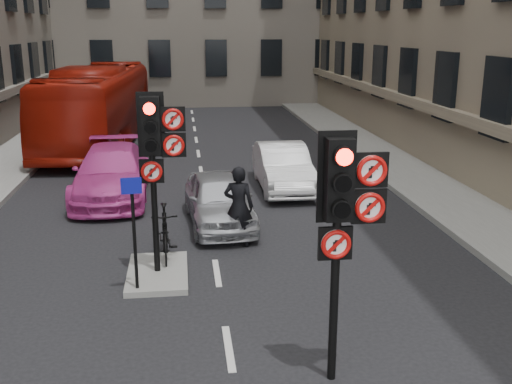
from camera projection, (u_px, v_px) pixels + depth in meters
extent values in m
cube|color=gray|center=(421.00, 176.00, 19.80)|extent=(3.00, 50.00, 0.16)
cube|color=gray|center=(158.00, 273.00, 12.11)|extent=(1.20, 2.00, 0.12)
cylinder|color=black|center=(334.00, 302.00, 8.29)|extent=(0.12, 0.12, 2.40)
cube|color=black|center=(339.00, 179.00, 7.82)|extent=(0.36, 0.28, 1.10)
cube|color=black|center=(336.00, 177.00, 7.95)|extent=(0.52, 0.03, 1.25)
cylinder|color=#FF1407|center=(345.00, 157.00, 7.50)|extent=(0.22, 0.01, 0.22)
cylinder|color=black|center=(344.00, 184.00, 7.59)|extent=(0.22, 0.01, 0.22)
cylinder|color=black|center=(343.00, 210.00, 7.68)|extent=(0.22, 0.01, 0.22)
cube|color=black|center=(371.00, 170.00, 7.82)|extent=(0.47, 0.05, 0.47)
cylinder|color=white|center=(372.00, 171.00, 7.78)|extent=(0.41, 0.02, 0.41)
torus|color=#BF0C0A|center=(372.00, 171.00, 7.77)|extent=(0.41, 0.06, 0.41)
cube|color=#BF0C0A|center=(372.00, 171.00, 7.77)|extent=(0.25, 0.01, 0.25)
cube|color=black|center=(369.00, 206.00, 7.96)|extent=(0.47, 0.05, 0.47)
cylinder|color=white|center=(370.00, 207.00, 7.92)|extent=(0.41, 0.02, 0.41)
torus|color=#BF0C0A|center=(370.00, 208.00, 7.90)|extent=(0.41, 0.06, 0.41)
cube|color=#BF0C0A|center=(370.00, 208.00, 7.90)|extent=(0.25, 0.01, 0.25)
cube|color=black|center=(335.00, 243.00, 8.04)|extent=(0.47, 0.05, 0.47)
cylinder|color=white|center=(336.00, 244.00, 8.00)|extent=(0.41, 0.02, 0.41)
torus|color=#BF0C0A|center=(336.00, 245.00, 7.99)|extent=(0.41, 0.06, 0.41)
cube|color=#BF0C0A|center=(336.00, 245.00, 7.98)|extent=(0.25, 0.01, 0.25)
cylinder|color=black|center=(155.00, 214.00, 11.77)|extent=(0.12, 0.12, 2.40)
cube|color=black|center=(151.00, 126.00, 11.31)|extent=(0.36, 0.28, 1.10)
cube|color=black|center=(151.00, 125.00, 11.43)|extent=(0.52, 0.03, 1.25)
cylinder|color=#FF1407|center=(149.00, 109.00, 10.98)|extent=(0.22, 0.02, 0.22)
cylinder|color=black|center=(150.00, 128.00, 11.07)|extent=(0.22, 0.02, 0.22)
cylinder|color=black|center=(151.00, 146.00, 11.16)|extent=(0.22, 0.02, 0.22)
cube|color=black|center=(173.00, 119.00, 11.30)|extent=(0.47, 0.05, 0.47)
cylinder|color=white|center=(173.00, 119.00, 11.27)|extent=(0.41, 0.02, 0.41)
torus|color=#BF0C0A|center=(173.00, 119.00, 11.25)|extent=(0.41, 0.06, 0.41)
cube|color=#BF0C0A|center=(173.00, 120.00, 11.25)|extent=(0.25, 0.02, 0.25)
cube|color=black|center=(174.00, 145.00, 11.44)|extent=(0.47, 0.05, 0.47)
cylinder|color=white|center=(174.00, 145.00, 11.40)|extent=(0.41, 0.02, 0.41)
torus|color=#BF0C0A|center=(174.00, 146.00, 11.39)|extent=(0.41, 0.06, 0.41)
cube|color=#BF0C0A|center=(174.00, 146.00, 11.38)|extent=(0.25, 0.02, 0.25)
cube|color=black|center=(152.00, 171.00, 11.52)|extent=(0.47, 0.05, 0.47)
cylinder|color=white|center=(152.00, 172.00, 11.48)|extent=(0.41, 0.02, 0.41)
torus|color=#BF0C0A|center=(152.00, 172.00, 11.47)|extent=(0.41, 0.06, 0.41)
cube|color=#BF0C0A|center=(152.00, 172.00, 11.46)|extent=(0.25, 0.02, 0.25)
imported|color=#AFB1B7|center=(219.00, 199.00, 15.13)|extent=(1.84, 3.97, 1.32)
imported|color=silver|center=(283.00, 167.00, 18.47)|extent=(1.48, 4.19, 1.38)
imported|color=#CF3C99|center=(112.00, 173.00, 17.51)|extent=(2.15, 5.14, 1.48)
imported|color=maroon|center=(99.00, 106.00, 25.17)|extent=(3.58, 12.02, 3.30)
imported|color=black|center=(165.00, 233.00, 12.95)|extent=(0.61, 1.92, 1.14)
imported|color=black|center=(239.00, 206.00, 13.56)|extent=(0.78, 0.62, 1.88)
cylinder|color=black|center=(134.00, 235.00, 11.01)|extent=(0.06, 0.06, 2.11)
cube|color=#0D1498|center=(131.00, 186.00, 10.70)|extent=(0.37, 0.08, 0.30)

